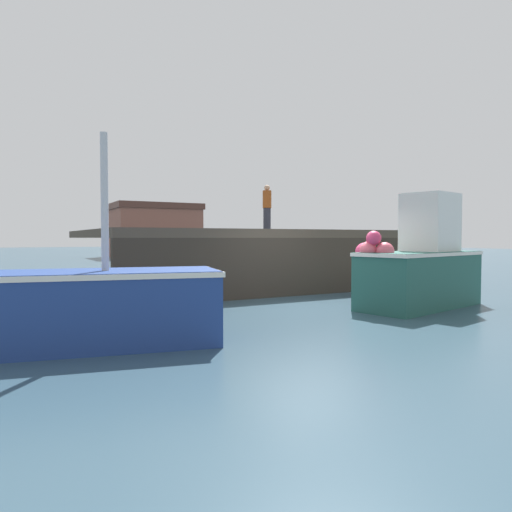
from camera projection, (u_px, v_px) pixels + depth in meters
ground at (307, 309)px, 11.24m from camera, size 120.00×160.00×0.10m
pier at (258, 239)px, 16.75m from camera, size 11.72×8.46×1.93m
fishing_boat_near_left at (106, 305)px, 7.21m from camera, size 3.71×2.12×3.30m
fishing_boat_near_right at (421, 266)px, 11.15m from camera, size 3.77×2.15×2.76m
rowboat at (400, 290)px, 13.28m from camera, size 2.02×0.86×0.43m
dockworker at (267, 208)px, 18.05m from camera, size 0.34×0.34×1.81m
warehouse at (154, 231)px, 40.04m from camera, size 7.14×5.96×4.57m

